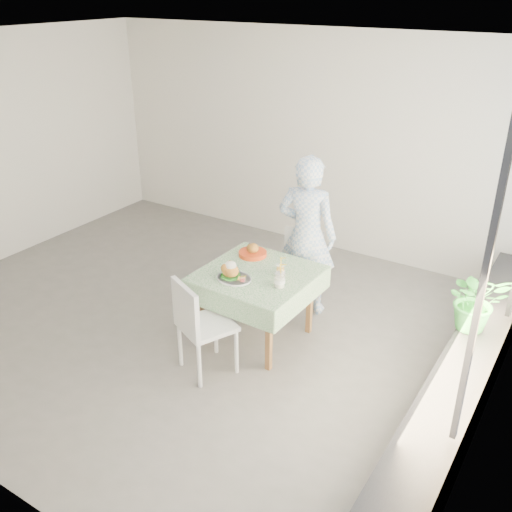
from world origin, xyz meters
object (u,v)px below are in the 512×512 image
Objects in this scene: juice_cup_orange at (280,271)px; potted_plant at (476,300)px; main_dish at (232,273)px; cafe_table at (258,298)px; chair_far at (297,289)px; chair_near at (206,343)px; diner at (307,236)px.

potted_plant is (1.70, 0.46, -0.02)m from juice_cup_orange.
main_dish is 2.19m from potted_plant.
cafe_table is 4.40× the size of juice_cup_orange.
potted_plant is at bearing 15.18° from juice_cup_orange.
cafe_table is 0.69m from chair_far.
juice_cup_orange reaches higher than chair_near.
chair_far is at bearing 81.40° from chair_near.
potted_plant is (1.92, 0.51, 0.32)m from cafe_table.
chair_near is at bearing -149.11° from potted_plant.
chair_near is at bearing 71.77° from diner.
main_dish is at bearing 92.33° from chair_near.
potted_plant is (1.83, -0.15, 0.50)m from chair_far.
potted_plant is at bearing 14.94° from cafe_table.
chair_near is 2.73× the size of main_dish.
chair_near is (-0.21, -1.36, 0.01)m from chair_far.
diner is at bearing 77.54° from chair_far.
diner is (0.12, 0.78, 0.41)m from cafe_table.
main_dish is (-0.25, -1.02, -0.07)m from diner.
chair_far is at bearing 75.92° from main_dish.
cafe_table is at bearing -165.06° from potted_plant.
potted_plant reaches higher than chair_near.
chair_far is 1.61× the size of potted_plant.
juice_cup_orange is 1.76m from potted_plant.
juice_cup_orange reaches higher than cafe_table.
juice_cup_orange is at bearing 39.32° from main_dish.
diner is at bearing 76.11° from main_dish.
potted_plant is at bearing 20.10° from main_dish.
diner is 1.82m from potted_plant.
main_dish is 0.46m from juice_cup_orange.
chair_near reaches higher than main_dish.
juice_cup_orange is (0.22, 0.05, 0.34)m from cafe_table.
diner is at bearing 81.26° from cafe_table.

